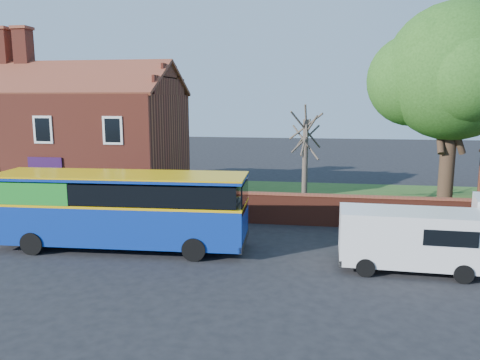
# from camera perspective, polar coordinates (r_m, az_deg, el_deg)

# --- Properties ---
(ground) EXTENTS (120.00, 120.00, 0.00)m
(ground) POSITION_cam_1_polar(r_m,az_deg,el_deg) (18.72, -15.55, -10.01)
(ground) COLOR black
(ground) RESTS_ON ground
(pavement) EXTENTS (18.00, 3.50, 0.12)m
(pavement) POSITION_cam_1_polar(r_m,az_deg,el_deg) (26.85, -24.18, -4.35)
(pavement) COLOR gray
(pavement) RESTS_ON ground
(kerb) EXTENTS (18.00, 0.15, 0.14)m
(kerb) POSITION_cam_1_polar(r_m,az_deg,el_deg) (25.45, -26.32, -5.23)
(kerb) COLOR slate
(kerb) RESTS_ON ground
(grass_strip) EXTENTS (26.00, 12.00, 0.04)m
(grass_strip) POSITION_cam_1_polar(r_m,az_deg,el_deg) (30.13, 19.24, -2.62)
(grass_strip) COLOR #426B28
(grass_strip) RESTS_ON ground
(shop_building) EXTENTS (12.30, 8.13, 10.50)m
(shop_building) POSITION_cam_1_polar(r_m,az_deg,el_deg) (31.20, -18.92, 4.12)
(shop_building) COLOR maroon
(shop_building) RESTS_ON ground
(boundary_wall) EXTENTS (22.00, 0.38, 1.60)m
(boundary_wall) POSITION_cam_1_polar(r_m,az_deg,el_deg) (24.23, 21.82, -3.82)
(boundary_wall) COLOR maroon
(boundary_wall) RESTS_ON ground
(bus) EXTENTS (10.58, 3.09, 3.19)m
(bus) POSITION_cam_1_polar(r_m,az_deg,el_deg) (20.33, -15.18, -3.10)
(bus) COLOR #0D3199
(bus) RESTS_ON ground
(van_near) EXTENTS (5.17, 2.27, 2.24)m
(van_near) POSITION_cam_1_polar(r_m,az_deg,el_deg) (18.32, 20.13, -6.58)
(van_near) COLOR white
(van_near) RESTS_ON ground
(large_tree) EXTENTS (9.33, 7.38, 11.38)m
(large_tree) POSITION_cam_1_polar(r_m,az_deg,el_deg) (28.50, 24.68, 11.40)
(large_tree) COLOR black
(large_tree) RESTS_ON ground
(bare_tree) EXTENTS (2.12, 2.53, 5.66)m
(bare_tree) POSITION_cam_1_polar(r_m,az_deg,el_deg) (25.21, 7.93, 2.15)
(bare_tree) COLOR #4C4238
(bare_tree) RESTS_ON ground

